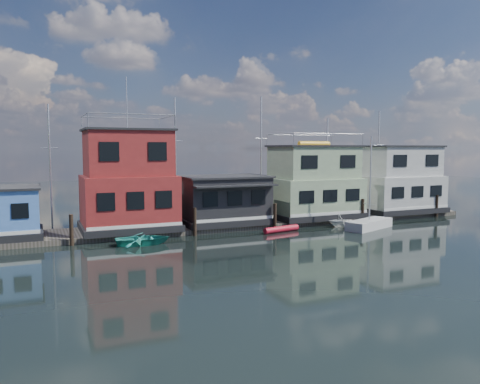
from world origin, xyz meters
name	(u,v)px	position (x,y,z in m)	size (l,w,h in m)	color
ground	(301,256)	(0.00, 0.00, 0.00)	(160.00, 160.00, 0.00)	black
dock	(229,225)	(0.00, 12.00, 0.20)	(48.00, 5.00, 0.40)	#595147
houseboat_red	(128,183)	(-8.50, 12.00, 4.10)	(7.40, 5.90, 11.86)	black
houseboat_dark	(224,199)	(-0.50, 11.98, 2.42)	(7.40, 6.10, 4.06)	black
houseboat_green	(313,183)	(8.50, 12.00, 3.55)	(8.40, 5.90, 7.03)	black
houseboat_white	(398,180)	(18.50, 12.00, 3.54)	(8.40, 5.90, 6.66)	black
pilings	(238,219)	(-0.33, 9.20, 1.10)	(42.28, 0.28, 2.20)	#2D2116
background_masts	(250,160)	(4.76, 18.00, 5.55)	(36.40, 0.16, 12.00)	silver
dinghy_white	(341,220)	(8.83, 8.12, 0.58)	(1.89, 2.19, 1.16)	white
dinghy_teal	(143,239)	(-8.38, 7.52, 0.39)	(2.71, 3.80, 0.79)	teal
red_kayak	(281,229)	(2.96, 7.99, 0.25)	(0.49, 0.49, 3.36)	red
day_sailer	(369,224)	(10.52, 6.43, 0.45)	(5.22, 3.33, 7.82)	beige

